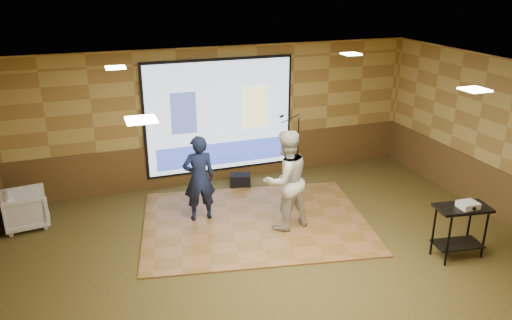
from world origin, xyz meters
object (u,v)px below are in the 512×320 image
object	(u,v)px
duffel_bag	(240,180)
player_left	(199,178)
dance_floor	(255,222)
projector	(468,205)
av_table	(461,222)
player_right	(286,180)
mic_stand	(295,156)
projector_screen	(220,117)
banquet_chair	(26,209)

from	to	relation	value
duffel_bag	player_left	bearing A→B (deg)	-133.58
dance_floor	projector	world-z (taller)	projector
av_table	player_right	bearing A→B (deg)	141.36
dance_floor	player_right	size ratio (longest dim) A/B	2.24
mic_stand	duffel_bag	distance (m)	1.45
projector_screen	mic_stand	size ratio (longest dim) A/B	2.21
dance_floor	mic_stand	world-z (taller)	mic_stand
dance_floor	projector	distance (m)	3.74
dance_floor	duffel_bag	xyz separation A→B (m)	(0.26, 1.72, 0.12)
dance_floor	projector	size ratio (longest dim) A/B	13.89
player_left	projector_screen	bearing A→B (deg)	-116.38
player_left	mic_stand	world-z (taller)	player_left
projector_screen	duffel_bag	size ratio (longest dim) A/B	7.45
mic_stand	duffel_bag	xyz separation A→B (m)	(-1.39, -0.18, -0.35)
player_right	duffel_bag	bearing A→B (deg)	-97.24
av_table	mic_stand	bearing A→B (deg)	105.11
duffel_bag	projector_screen	bearing A→B (deg)	120.96
projector_screen	player_right	bearing A→B (deg)	-79.42
projector	dance_floor	bearing A→B (deg)	142.04
dance_floor	duffel_bag	bearing A→B (deg)	81.45
projector_screen	av_table	size ratio (longest dim) A/B	3.65
dance_floor	av_table	size ratio (longest dim) A/B	4.57
projector	mic_stand	distance (m)	4.37
projector_screen	projector	size ratio (longest dim) A/B	11.09
dance_floor	player_right	xyz separation A→B (m)	(0.45, -0.38, 0.94)
av_table	duffel_bag	size ratio (longest dim) A/B	2.04
projector_screen	mic_stand	distance (m)	1.98
av_table	projector	distance (m)	0.34
dance_floor	player_right	distance (m)	1.11
dance_floor	av_table	distance (m)	3.61
projector	mic_stand	xyz separation A→B (m)	(-1.15, 4.19, -0.47)
player_left	player_right	xyz separation A→B (m)	(1.39, -0.84, 0.10)
player_left	av_table	xyz separation A→B (m)	(3.71, -2.69, -0.23)
av_table	mic_stand	xyz separation A→B (m)	(-1.12, 4.13, -0.13)
projector	duffel_bag	world-z (taller)	projector
projector_screen	projector	world-z (taller)	projector_screen
player_right	projector	xyz separation A→B (m)	(2.36, -1.91, 0.00)
projector_screen	player_right	xyz separation A→B (m)	(0.48, -2.59, -0.52)
projector	projector_screen	bearing A→B (deg)	123.51
projector_screen	projector	distance (m)	5.35
player_right	mic_stand	size ratio (longest dim) A/B	1.23
projector	banquet_chair	bearing A→B (deg)	153.77
projector_screen	av_table	world-z (taller)	projector_screen
player_right	av_table	size ratio (longest dim) A/B	2.04
player_right	duffel_bag	distance (m)	2.26
dance_floor	projector	bearing A→B (deg)	-39.23
player_right	banquet_chair	world-z (taller)	player_right
player_right	dance_floor	bearing A→B (deg)	-52.59
dance_floor	player_left	distance (m)	1.34
av_table	duffel_bag	bearing A→B (deg)	122.38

